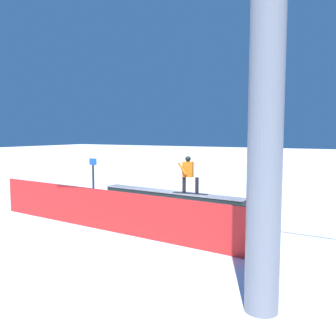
{
  "coord_description": "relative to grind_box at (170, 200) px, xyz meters",
  "views": [
    {
      "loc": [
        -7.32,
        13.13,
        3.04
      ],
      "look_at": [
        -0.48,
        1.04,
        1.71
      ],
      "focal_mm": 39.68,
      "sensor_mm": 36.0,
      "label": 1
    }
  ],
  "objects": [
    {
      "name": "ground_plane",
      "position": [
        0.0,
        0.0,
        -0.29
      ],
      "size": [
        120.0,
        120.0,
        0.0
      ],
      "primitive_type": "plane",
      "color": "white"
    },
    {
      "name": "trail_marker",
      "position": [
        4.21,
        -0.13,
        0.7
      ],
      "size": [
        0.4,
        0.1,
        1.83
      ],
      "color": "#262628",
      "rests_on": "ground_plane"
    },
    {
      "name": "snowboarder",
      "position": [
        -0.87,
        0.09,
        1.15
      ],
      "size": [
        1.45,
        0.49,
        1.48
      ],
      "color": "black",
      "rests_on": "grind_box"
    },
    {
      "name": "grind_box",
      "position": [
        0.0,
        0.0,
        0.0
      ],
      "size": [
        6.56,
        1.21,
        0.63
      ],
      "color": "black",
      "rests_on": "ground_plane"
    },
    {
      "name": "safety_fence",
      "position": [
        0.0,
        4.23,
        0.35
      ],
      "size": [
        9.92,
        0.94,
        1.27
      ],
      "primitive_type": "cube",
      "rotation": [
        0.0,
        0.0,
        -0.09
      ],
      "color": "red",
      "rests_on": "ground_plane"
    }
  ]
}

